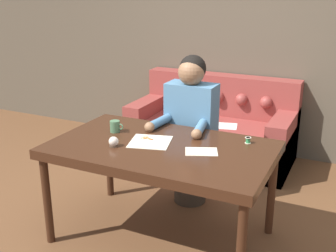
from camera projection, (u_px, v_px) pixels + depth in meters
ground_plane at (156, 235)px, 3.25m from camera, size 16.00×16.00×0.00m
wall_back at (241, 36)px, 4.61m from camera, size 8.00×0.06×2.60m
dining_table at (161, 154)px, 3.01m from camera, size 1.57×0.94×0.75m
couch at (213, 130)px, 4.62m from camera, size 1.72×0.85×0.89m
person at (191, 130)px, 3.55m from camera, size 0.47×0.58×1.30m
pattern_paper_main at (150, 142)px, 3.05m from camera, size 0.35×0.35×0.00m
pattern_paper_offcut at (201, 152)px, 2.87m from camera, size 0.26×0.22×0.00m
scissors at (150, 139)px, 3.10m from camera, size 0.23×0.10×0.01m
mug at (115, 126)px, 3.25m from camera, size 0.11×0.08×0.09m
thread_spool at (248, 140)px, 3.02m from camera, size 0.04×0.04×0.05m
pin_cushion at (114, 142)px, 2.96m from camera, size 0.07×0.07×0.07m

